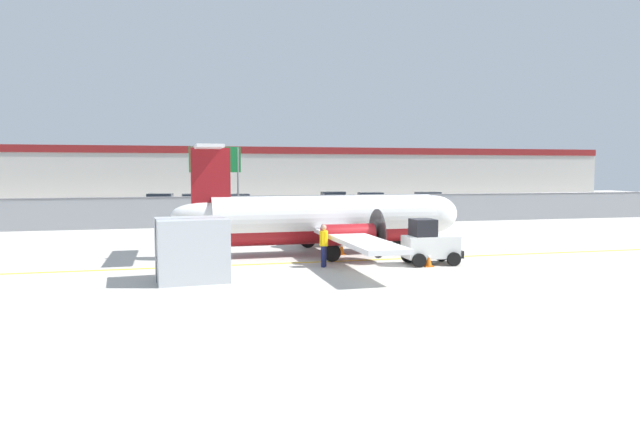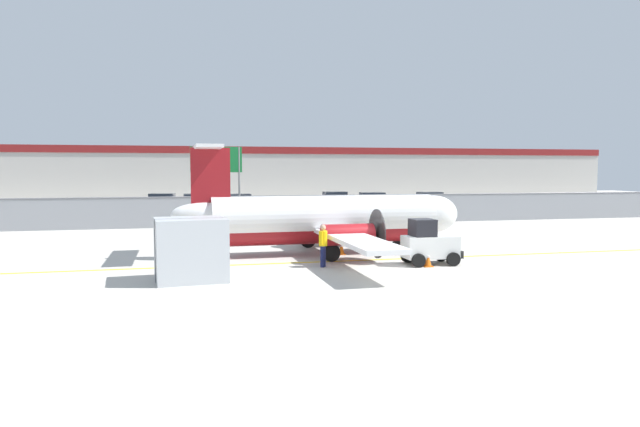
% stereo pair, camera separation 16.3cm
% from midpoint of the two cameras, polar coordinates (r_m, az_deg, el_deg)
% --- Properties ---
extents(ground_plane, '(140.00, 140.00, 0.01)m').
position_cam_midpoint_polar(ground_plane, '(24.68, 4.20, -4.67)').
color(ground_plane, '#BCB7AD').
extents(perimeter_fence, '(98.00, 0.10, 2.10)m').
position_cam_midpoint_polar(perimeter_fence, '(40.01, -2.72, 0.43)').
color(perimeter_fence, gray).
rests_on(perimeter_fence, ground).
extents(parking_lot_strip, '(98.00, 17.00, 0.12)m').
position_cam_midpoint_polar(parking_lot_strip, '(51.40, -5.09, 0.13)').
color(parking_lot_strip, '#38383A').
rests_on(parking_lot_strip, ground).
extents(background_building, '(91.00, 8.10, 6.50)m').
position_cam_midpoint_polar(background_building, '(69.61, -7.31, 3.87)').
color(background_building, beige).
rests_on(background_building, ground).
extents(commuter_airplane, '(13.54, 16.03, 4.92)m').
position_cam_midpoint_polar(commuter_airplane, '(26.34, 0.82, -0.58)').
color(commuter_airplane, white).
rests_on(commuter_airplane, ground).
extents(baggage_tug, '(2.35, 1.41, 1.88)m').
position_cam_midpoint_polar(baggage_tug, '(23.86, 10.70, -2.99)').
color(baggage_tug, silver).
rests_on(baggage_tug, ground).
extents(ground_crew_worker, '(0.47, 0.51, 1.70)m').
position_cam_midpoint_polar(ground_crew_worker, '(22.82, 0.17, -3.00)').
color(ground_crew_worker, '#191E4C').
rests_on(ground_crew_worker, ground).
extents(cargo_container, '(2.59, 2.24, 2.20)m').
position_cam_midpoint_polar(cargo_container, '(20.52, -12.92, -3.54)').
color(cargo_container, '#B7BCC1').
rests_on(cargo_container, ground).
extents(traffic_cone_near_left, '(0.36, 0.36, 0.64)m').
position_cam_midpoint_polar(traffic_cone_near_left, '(29.09, 3.16, -2.67)').
color(traffic_cone_near_left, orange).
rests_on(traffic_cone_near_left, ground).
extents(traffic_cone_near_right, '(0.36, 0.36, 0.64)m').
position_cam_midpoint_polar(traffic_cone_near_right, '(21.05, -14.27, -5.53)').
color(traffic_cone_near_right, orange).
rests_on(traffic_cone_near_right, ground).
extents(traffic_cone_far_left, '(0.36, 0.36, 0.64)m').
position_cam_midpoint_polar(traffic_cone_far_left, '(26.20, 1.99, -3.45)').
color(traffic_cone_far_left, orange).
rests_on(traffic_cone_far_left, ground).
extents(traffic_cone_far_right, '(0.36, 0.36, 0.64)m').
position_cam_midpoint_polar(traffic_cone_far_right, '(23.38, 10.59, -4.48)').
color(traffic_cone_far_right, orange).
rests_on(traffic_cone_far_right, ground).
extents(parked_car_0, '(4.27, 2.15, 1.58)m').
position_cam_midpoint_polar(parked_car_0, '(48.03, -22.73, 0.49)').
color(parked_car_0, gray).
rests_on(parked_car_0, parking_lot_strip).
extents(parked_car_1, '(4.39, 2.45, 1.58)m').
position_cam_midpoint_polar(parked_car_1, '(54.44, -15.89, 1.09)').
color(parked_car_1, slate).
rests_on(parked_car_1, parking_lot_strip).
extents(parked_car_2, '(4.27, 2.15, 1.58)m').
position_cam_midpoint_polar(parked_car_2, '(52.97, -12.65, 1.07)').
color(parked_car_2, silver).
rests_on(parked_car_2, parking_lot_strip).
extents(parked_car_3, '(4.24, 2.09, 1.58)m').
position_cam_midpoint_polar(parked_car_3, '(51.99, -8.32, 1.07)').
color(parked_car_3, gray).
rests_on(parked_car_3, parking_lot_strip).
extents(parked_car_4, '(4.31, 2.24, 1.58)m').
position_cam_midpoint_polar(parked_car_4, '(45.90, 0.06, 0.67)').
color(parked_car_4, gray).
rests_on(parked_car_4, parking_lot_strip).
extents(parked_car_5, '(4.23, 2.07, 1.58)m').
position_cam_midpoint_polar(parked_car_5, '(56.78, 1.35, 1.39)').
color(parked_car_5, navy).
rests_on(parked_car_5, parking_lot_strip).
extents(parked_car_6, '(4.25, 2.10, 1.58)m').
position_cam_midpoint_polar(parked_car_6, '(55.10, 4.87, 1.28)').
color(parked_car_6, black).
rests_on(parked_car_6, parking_lot_strip).
extents(parked_car_7, '(4.22, 2.04, 1.58)m').
position_cam_midpoint_polar(parked_car_7, '(56.85, 10.75, 1.32)').
color(parked_car_7, silver).
rests_on(parked_car_7, parking_lot_strip).
extents(highway_sign, '(3.60, 0.14, 5.50)m').
position_cam_midpoint_polar(highway_sign, '(40.92, -10.56, 4.69)').
color(highway_sign, slate).
rests_on(highway_sign, ground).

